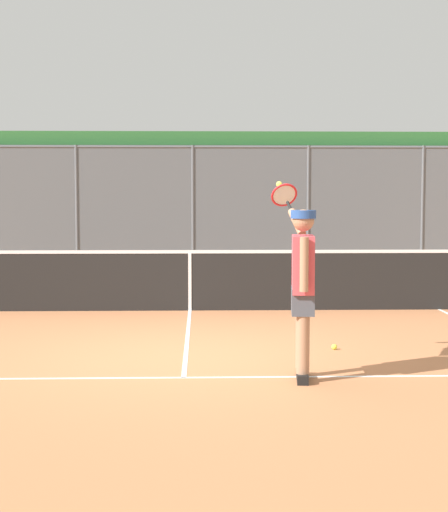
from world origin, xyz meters
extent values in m
plane|color=#C67A4C|center=(0.00, 0.00, 0.00)|extent=(60.00, 60.00, 0.00)
cube|color=white|center=(0.00, 1.03, 0.00)|extent=(6.23, 0.05, 0.01)
cube|color=white|center=(0.00, -1.32, 0.00)|extent=(0.05, 4.69, 0.01)
cylinder|color=#565B60|center=(-5.24, -9.19, 1.47)|extent=(0.07, 0.07, 2.95)
cylinder|color=#565B60|center=(-2.62, -9.19, 1.47)|extent=(0.07, 0.07, 2.95)
cylinder|color=#565B60|center=(0.00, -9.19, 1.47)|extent=(0.07, 0.07, 2.95)
cylinder|color=#565B60|center=(2.62, -9.19, 1.47)|extent=(0.07, 0.07, 2.95)
cylinder|color=#565B60|center=(0.00, -9.19, 2.91)|extent=(15.71, 0.05, 0.05)
cube|color=#565B60|center=(0.00, -9.19, 1.47)|extent=(15.71, 0.02, 2.95)
cube|color=#2D6B33|center=(0.00, -9.84, 1.64)|extent=(18.71, 0.90, 3.28)
cube|color=#ADADA8|center=(0.00, -9.01, 0.07)|extent=(16.71, 0.18, 0.15)
cube|color=black|center=(0.00, -3.66, 0.46)|extent=(10.16, 0.02, 0.91)
cube|color=white|center=(0.00, -3.66, 0.94)|extent=(10.16, 0.04, 0.05)
cube|color=white|center=(0.00, -3.66, 0.46)|extent=(0.05, 0.04, 0.91)
cube|color=black|center=(-1.17, 1.27, 0.04)|extent=(0.13, 0.27, 0.09)
cylinder|color=#A87A5B|center=(-1.17, 1.27, 0.48)|extent=(0.13, 0.13, 0.78)
cube|color=black|center=(-1.19, 1.01, 0.04)|extent=(0.13, 0.27, 0.09)
cylinder|color=#A87A5B|center=(-1.19, 1.01, 0.48)|extent=(0.13, 0.13, 0.78)
cube|color=#474C56|center=(-1.18, 1.14, 0.79)|extent=(0.26, 0.43, 0.26)
cube|color=#DB4C56|center=(-1.18, 1.14, 1.15)|extent=(0.25, 0.50, 0.56)
cylinder|color=#A87A5B|center=(-1.15, 1.43, 1.17)|extent=(0.08, 0.08, 0.52)
cylinder|color=#A87A5B|center=(-1.17, 0.68, 1.54)|extent=(0.16, 0.39, 0.29)
sphere|color=#A87A5B|center=(-1.18, 1.14, 1.58)|extent=(0.22, 0.22, 0.22)
cylinder|color=#284C93|center=(-1.18, 1.14, 1.64)|extent=(0.27, 0.27, 0.08)
cube|color=#284C93|center=(-1.19, 1.02, 1.61)|extent=(0.20, 0.21, 0.02)
cylinder|color=black|center=(-1.12, 0.45, 1.70)|extent=(0.07, 0.17, 0.13)
torus|color=red|center=(-1.08, 0.26, 1.83)|extent=(0.33, 0.24, 0.26)
cylinder|color=silver|center=(-1.08, 0.26, 1.83)|extent=(0.27, 0.19, 0.21)
sphere|color=#D6E042|center=(-1.04, 0.09, 1.95)|extent=(0.07, 0.07, 0.07)
sphere|color=#D6E042|center=(-1.76, -0.39, 0.03)|extent=(0.07, 0.07, 0.07)
camera|label=1|loc=(-0.17, 8.94, 1.83)|focal=56.15mm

